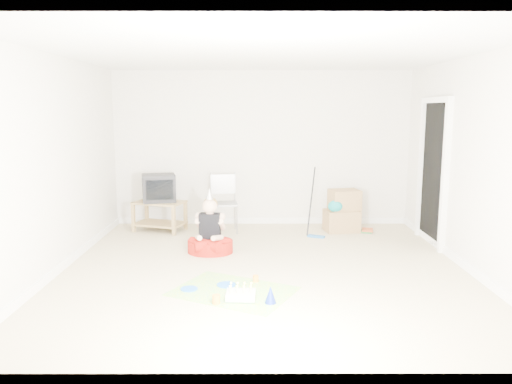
{
  "coord_description": "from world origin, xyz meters",
  "views": [
    {
      "loc": [
        -0.11,
        -5.96,
        1.96
      ],
      "look_at": [
        -0.1,
        0.4,
        0.9
      ],
      "focal_mm": 35.0,
      "sensor_mm": 36.0,
      "label": 1
    }
  ],
  "objects_px": {
    "tv_stand": "(160,213)",
    "crt_tv": "(159,188)",
    "birthday_cake": "(241,296)",
    "seated_woman": "(210,239)",
    "cardboard_boxes": "(342,211)",
    "folding_chair": "(224,204)"
  },
  "relations": [
    {
      "from": "cardboard_boxes",
      "to": "folding_chair",
      "type": "bearing_deg",
      "value": -178.69
    },
    {
      "from": "seated_woman",
      "to": "crt_tv",
      "type": "bearing_deg",
      "value": 126.58
    },
    {
      "from": "crt_tv",
      "to": "seated_woman",
      "type": "relative_size",
      "value": 0.57
    },
    {
      "from": "crt_tv",
      "to": "folding_chair",
      "type": "relative_size",
      "value": 0.54
    },
    {
      "from": "crt_tv",
      "to": "folding_chair",
      "type": "distance_m",
      "value": 1.08
    },
    {
      "from": "seated_woman",
      "to": "cardboard_boxes",
      "type": "bearing_deg",
      "value": 31.21
    },
    {
      "from": "birthday_cake",
      "to": "folding_chair",
      "type": "bearing_deg",
      "value": 96.89
    },
    {
      "from": "crt_tv",
      "to": "folding_chair",
      "type": "height_order",
      "value": "folding_chair"
    },
    {
      "from": "folding_chair",
      "to": "cardboard_boxes",
      "type": "bearing_deg",
      "value": 1.31
    },
    {
      "from": "tv_stand",
      "to": "crt_tv",
      "type": "distance_m",
      "value": 0.42
    },
    {
      "from": "crt_tv",
      "to": "folding_chair",
      "type": "bearing_deg",
      "value": -17.95
    },
    {
      "from": "tv_stand",
      "to": "crt_tv",
      "type": "height_order",
      "value": "crt_tv"
    },
    {
      "from": "folding_chair",
      "to": "seated_woman",
      "type": "xyz_separation_m",
      "value": [
        -0.12,
        -1.19,
        -0.26
      ]
    },
    {
      "from": "tv_stand",
      "to": "crt_tv",
      "type": "bearing_deg",
      "value": -26.57
    },
    {
      "from": "crt_tv",
      "to": "birthday_cake",
      "type": "distance_m",
      "value": 3.38
    },
    {
      "from": "folding_chair",
      "to": "birthday_cake",
      "type": "relative_size",
      "value": 3.03
    },
    {
      "from": "tv_stand",
      "to": "seated_woman",
      "type": "relative_size",
      "value": 0.98
    },
    {
      "from": "crt_tv",
      "to": "cardboard_boxes",
      "type": "xyz_separation_m",
      "value": [
        2.97,
        -0.02,
        -0.38
      ]
    },
    {
      "from": "seated_woman",
      "to": "birthday_cake",
      "type": "bearing_deg",
      "value": -74.82
    },
    {
      "from": "seated_woman",
      "to": "tv_stand",
      "type": "bearing_deg",
      "value": 126.58
    },
    {
      "from": "crt_tv",
      "to": "seated_woman",
      "type": "bearing_deg",
      "value": -67.64
    },
    {
      "from": "cardboard_boxes",
      "to": "seated_woman",
      "type": "bearing_deg",
      "value": -148.79
    }
  ]
}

